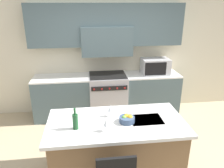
{
  "coord_description": "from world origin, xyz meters",
  "views": [
    {
      "loc": [
        -0.46,
        -2.55,
        2.41
      ],
      "look_at": [
        -0.04,
        0.81,
        1.14
      ],
      "focal_mm": 35.0,
      "sensor_mm": 36.0,
      "label": 1
    }
  ],
  "objects_px": {
    "wine_bottle": "(75,121)",
    "fruit_bowl": "(127,119)",
    "range_stove": "(108,95)",
    "wine_glass_near": "(106,122)",
    "microwave": "(155,66)",
    "wine_glass_far": "(111,108)"
  },
  "relations": [
    {
      "from": "microwave",
      "to": "wine_glass_far",
      "type": "height_order",
      "value": "microwave"
    },
    {
      "from": "wine_glass_near",
      "to": "wine_glass_far",
      "type": "height_order",
      "value": "same"
    },
    {
      "from": "microwave",
      "to": "fruit_bowl",
      "type": "distance_m",
      "value": 2.16
    },
    {
      "from": "wine_bottle",
      "to": "fruit_bowl",
      "type": "distance_m",
      "value": 0.69
    },
    {
      "from": "wine_glass_near",
      "to": "wine_glass_far",
      "type": "distance_m",
      "value": 0.38
    },
    {
      "from": "microwave",
      "to": "range_stove",
      "type": "bearing_deg",
      "value": -178.98
    },
    {
      "from": "range_stove",
      "to": "wine_glass_far",
      "type": "bearing_deg",
      "value": -94.61
    },
    {
      "from": "range_stove",
      "to": "wine_glass_near",
      "type": "height_order",
      "value": "wine_glass_near"
    },
    {
      "from": "wine_glass_far",
      "to": "wine_bottle",
      "type": "bearing_deg",
      "value": -150.9
    },
    {
      "from": "range_stove",
      "to": "wine_glass_near",
      "type": "distance_m",
      "value": 2.16
    },
    {
      "from": "wine_glass_near",
      "to": "fruit_bowl",
      "type": "distance_m",
      "value": 0.36
    },
    {
      "from": "wine_glass_far",
      "to": "fruit_bowl",
      "type": "distance_m",
      "value": 0.28
    },
    {
      "from": "range_stove",
      "to": "fruit_bowl",
      "type": "distance_m",
      "value": 1.95
    },
    {
      "from": "microwave",
      "to": "wine_bottle",
      "type": "distance_m",
      "value": 2.6
    },
    {
      "from": "wine_glass_near",
      "to": "wine_glass_far",
      "type": "xyz_separation_m",
      "value": [
        0.1,
        0.37,
        0.0
      ]
    },
    {
      "from": "microwave",
      "to": "wine_glass_near",
      "type": "bearing_deg",
      "value": -121.49
    },
    {
      "from": "wine_bottle",
      "to": "fruit_bowl",
      "type": "xyz_separation_m",
      "value": [
        0.68,
        0.08,
        -0.06
      ]
    },
    {
      "from": "wine_bottle",
      "to": "fruit_bowl",
      "type": "height_order",
      "value": "wine_bottle"
    },
    {
      "from": "microwave",
      "to": "wine_glass_far",
      "type": "bearing_deg",
      "value": -124.54
    },
    {
      "from": "range_stove",
      "to": "wine_glass_near",
      "type": "relative_size",
      "value": 5.24
    },
    {
      "from": "microwave",
      "to": "wine_glass_near",
      "type": "relative_size",
      "value": 3.26
    },
    {
      "from": "wine_glass_near",
      "to": "fruit_bowl",
      "type": "bearing_deg",
      "value": 31.91
    }
  ]
}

